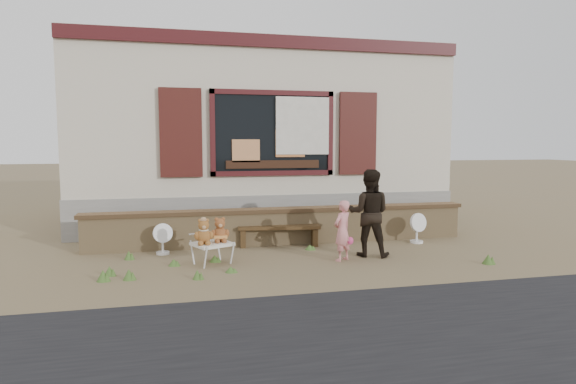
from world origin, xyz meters
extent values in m
plane|color=#776344|center=(0.00, 0.00, 0.00)|extent=(80.00, 80.00, 0.00)
cube|color=#B5AA92|center=(0.00, 4.50, 2.40)|extent=(8.00, 5.00, 3.20)
cube|color=gray|center=(0.00, 4.50, 0.40)|extent=(8.04, 5.04, 0.80)
cube|color=black|center=(0.00, 1.97, 2.05)|extent=(2.30, 0.04, 1.50)
cube|color=#3F1215|center=(0.00, 1.95, 2.85)|extent=(2.50, 0.08, 0.10)
cube|color=#3F1215|center=(0.00, 1.95, 1.25)|extent=(2.50, 0.08, 0.10)
cube|color=#3F1215|center=(-1.20, 1.95, 2.05)|extent=(0.10, 0.08, 1.70)
cube|color=#3F1215|center=(1.20, 1.95, 2.05)|extent=(0.10, 0.08, 1.70)
cube|color=#360E10|center=(-1.80, 1.94, 2.05)|extent=(0.80, 0.07, 1.70)
cube|color=#360E10|center=(1.80, 1.94, 2.05)|extent=(0.80, 0.07, 1.70)
cube|color=beige|center=(0.60, 1.90, 2.20)|extent=(1.10, 0.02, 1.15)
cube|color=#3F1215|center=(0.00, 1.98, 3.85)|extent=(8.00, 0.12, 0.25)
cube|color=black|center=(0.00, 1.94, 1.43)|extent=(1.90, 0.06, 0.16)
cube|color=tan|center=(-0.55, 1.94, 1.70)|extent=(0.55, 0.06, 0.45)
cube|color=#E08447|center=(0.35, 1.94, 1.85)|extent=(0.60, 0.06, 0.55)
cube|color=tan|center=(0.00, 1.00, 0.30)|extent=(7.00, 0.30, 0.60)
cube|color=brown|center=(0.00, 1.00, 0.63)|extent=(7.10, 0.36, 0.07)
cube|color=#382713|center=(-0.12, 0.80, 0.35)|extent=(1.50, 0.51, 0.06)
cube|color=#382713|center=(-0.76, 0.89, 0.16)|extent=(0.13, 0.29, 0.31)
cube|color=#382713|center=(0.52, 0.71, 0.16)|extent=(0.13, 0.29, 0.31)
cube|color=silver|center=(-1.38, -0.23, 0.31)|extent=(0.69, 0.66, 0.04)
cylinder|color=silver|center=(-1.50, -0.52, 0.15)|extent=(0.03, 0.03, 0.29)
cylinder|color=silver|center=(-1.09, -0.32, 0.15)|extent=(0.03, 0.03, 0.29)
cylinder|color=silver|center=(-1.68, -0.14, 0.15)|extent=(0.03, 0.03, 0.29)
cylinder|color=silver|center=(-1.26, 0.05, 0.15)|extent=(0.03, 0.03, 0.29)
imported|color=pink|center=(0.63, -0.47, 0.48)|extent=(0.42, 0.38, 0.96)
imported|color=black|center=(1.16, -0.26, 0.71)|extent=(0.86, 0.79, 1.43)
cylinder|color=white|center=(-2.15, 0.62, 0.02)|extent=(0.22, 0.22, 0.04)
cylinder|color=white|center=(-2.15, 0.62, 0.16)|extent=(0.04, 0.04, 0.28)
cylinder|color=white|center=(-2.15, 0.62, 0.36)|extent=(0.34, 0.17, 0.33)
cylinder|color=white|center=(2.44, 0.51, 0.02)|extent=(0.24, 0.24, 0.04)
cylinder|color=white|center=(2.44, 0.51, 0.17)|extent=(0.04, 0.04, 0.30)
cylinder|color=white|center=(2.44, 0.51, 0.39)|extent=(0.36, 0.19, 0.35)
cone|color=#436628|center=(2.75, -1.18, 0.08)|extent=(0.18, 0.18, 0.15)
cone|color=#436628|center=(-1.16, -0.78, 0.04)|extent=(0.16, 0.16, 0.08)
cone|color=#436628|center=(-1.34, -0.10, 0.05)|extent=(0.17, 0.17, 0.11)
cone|color=#436628|center=(-2.67, 0.35, 0.07)|extent=(0.15, 0.15, 0.14)
cone|color=#436628|center=(-2.55, -0.85, 0.07)|extent=(0.17, 0.17, 0.15)
cone|color=#436628|center=(0.34, 0.40, 0.04)|extent=(0.18, 0.18, 0.09)
cone|color=#436628|center=(-1.96, -0.21, 0.05)|extent=(0.17, 0.17, 0.11)
cone|color=#436628|center=(-1.64, -1.03, 0.07)|extent=(0.13, 0.13, 0.13)
cone|color=#436628|center=(-2.88, -0.84, 0.08)|extent=(0.17, 0.17, 0.15)
cone|color=#436628|center=(-2.84, -0.58, 0.07)|extent=(0.15, 0.15, 0.14)
camera|label=1|loc=(-1.87, -7.55, 1.85)|focal=30.00mm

